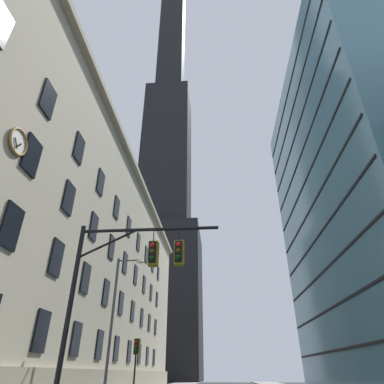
{
  "coord_description": "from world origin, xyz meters",
  "views": [
    {
      "loc": [
        -1.01,
        -10.99,
        1.93
      ],
      "look_at": [
        -3.21,
        17.08,
        17.56
      ],
      "focal_mm": 30.59,
      "sensor_mm": 36.0,
      "label": 1
    }
  ],
  "objects": [
    {
      "name": "traffic_light_far_left",
      "position": [
        -6.98,
        14.45,
        3.35
      ],
      "size": [
        0.4,
        0.63,
        3.98
      ],
      "color": "black",
      "rests_on": "sidewalk_left"
    },
    {
      "name": "station_building",
      "position": [
        -19.81,
        24.5,
        12.47
      ],
      "size": [
        18.3,
        61.01,
        24.98
      ],
      "color": "#B2A88E",
      "rests_on": "ground"
    },
    {
      "name": "traffic_signal_mast",
      "position": [
        -4.6,
        2.19,
        5.44
      ],
      "size": [
        6.19,
        0.63,
        7.54
      ],
      "color": "black",
      "rests_on": "sidewalk_left"
    },
    {
      "name": "dark_skyscraper",
      "position": [
        -17.63,
        85.04,
        58.05
      ],
      "size": [
        23.17,
        23.17,
        192.89
      ],
      "color": "black",
      "rests_on": "ground"
    },
    {
      "name": "glass_office_midrise",
      "position": [
        19.88,
        26.96,
        21.76
      ],
      "size": [
        17.88,
        35.41,
        43.52
      ],
      "color": "teal",
      "rests_on": "ground"
    },
    {
      "name": "street_lamppost",
      "position": [
        -7.63,
        10.8,
        5.26
      ],
      "size": [
        1.91,
        0.32,
        8.79
      ],
      "color": "#47474C",
      "rests_on": "sidewalk_left"
    }
  ]
}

